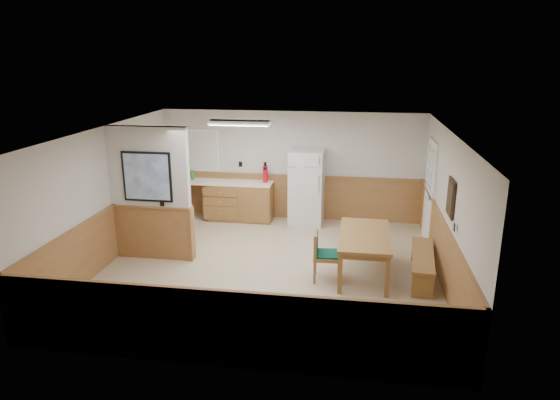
% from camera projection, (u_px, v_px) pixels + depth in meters
% --- Properties ---
extents(ground, '(6.00, 6.00, 0.00)m').
position_uv_depth(ground, '(269.00, 269.00, 9.01)').
color(ground, tan).
rests_on(ground, ground).
extents(ceiling, '(6.00, 6.00, 0.02)m').
position_uv_depth(ceiling, '(268.00, 131.00, 8.31)').
color(ceiling, white).
rests_on(ceiling, back_wall).
extents(back_wall, '(6.00, 0.02, 2.50)m').
position_uv_depth(back_wall, '(291.00, 166.00, 11.50)').
color(back_wall, silver).
rests_on(back_wall, ground).
extents(right_wall, '(0.02, 6.00, 2.50)m').
position_uv_depth(right_wall, '(448.00, 210.00, 8.22)').
color(right_wall, silver).
rests_on(right_wall, ground).
extents(left_wall, '(0.02, 6.00, 2.50)m').
position_uv_depth(left_wall, '(107.00, 195.00, 9.09)').
color(left_wall, silver).
rests_on(left_wall, ground).
extents(wainscot_back, '(6.00, 0.04, 1.00)m').
position_uv_depth(wainscot_back, '(291.00, 197.00, 11.69)').
color(wainscot_back, '#9E693F').
rests_on(wainscot_back, ground).
extents(wainscot_right, '(0.04, 6.00, 1.00)m').
position_uv_depth(wainscot_right, '(442.00, 252.00, 8.43)').
color(wainscot_right, '#9E693F').
rests_on(wainscot_right, ground).
extents(wainscot_left, '(0.04, 6.00, 1.00)m').
position_uv_depth(wainscot_left, '(112.00, 234.00, 9.30)').
color(wainscot_left, '#9E693F').
rests_on(wainscot_left, ground).
extents(partition_wall, '(1.50, 0.20, 2.50)m').
position_uv_depth(partition_wall, '(150.00, 195.00, 9.17)').
color(partition_wall, silver).
rests_on(partition_wall, ground).
extents(kitchen_counter, '(2.20, 0.61, 1.00)m').
position_uv_depth(kitchen_counter, '(238.00, 200.00, 11.60)').
color(kitchen_counter, olive).
rests_on(kitchen_counter, ground).
extents(exterior_door, '(0.07, 1.02, 2.15)m').
position_uv_depth(exterior_door, '(429.00, 192.00, 10.08)').
color(exterior_door, white).
rests_on(exterior_door, ground).
extents(kitchen_window, '(0.80, 0.04, 1.00)m').
position_uv_depth(kitchen_window, '(203.00, 151.00, 11.70)').
color(kitchen_window, white).
rests_on(kitchen_window, back_wall).
extents(wall_painting, '(0.04, 0.50, 0.60)m').
position_uv_depth(wall_painting, '(451.00, 198.00, 7.86)').
color(wall_painting, black).
rests_on(wall_painting, right_wall).
extents(fluorescent_fixture, '(1.20, 0.30, 0.09)m').
position_uv_depth(fluorescent_fixture, '(239.00, 123.00, 9.67)').
color(fluorescent_fixture, white).
rests_on(fluorescent_fixture, ceiling).
extents(refrigerator, '(0.77, 0.73, 1.69)m').
position_uv_depth(refrigerator, '(307.00, 187.00, 11.21)').
color(refrigerator, silver).
rests_on(refrigerator, ground).
extents(dining_table, '(0.88, 1.74, 0.75)m').
position_uv_depth(dining_table, '(365.00, 239.00, 8.60)').
color(dining_table, olive).
rests_on(dining_table, ground).
extents(dining_bench, '(0.52, 1.67, 0.45)m').
position_uv_depth(dining_bench, '(423.00, 259.00, 8.54)').
color(dining_bench, olive).
rests_on(dining_bench, ground).
extents(dining_chair, '(0.68, 0.50, 0.85)m').
position_uv_depth(dining_chair, '(322.00, 252.00, 8.48)').
color(dining_chair, olive).
rests_on(dining_chair, ground).
extents(fire_extinguisher, '(0.12, 0.12, 0.47)m').
position_uv_depth(fire_extinguisher, '(265.00, 174.00, 11.36)').
color(fire_extinguisher, red).
rests_on(fire_extinguisher, kitchen_counter).
extents(soap_bottle, '(0.09, 0.09, 0.24)m').
position_uv_depth(soap_bottle, '(192.00, 175.00, 11.62)').
color(soap_bottle, green).
rests_on(soap_bottle, kitchen_counter).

